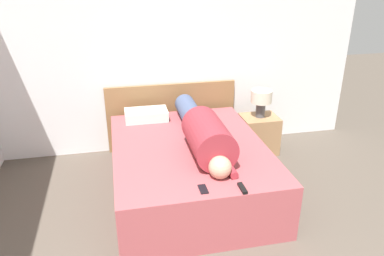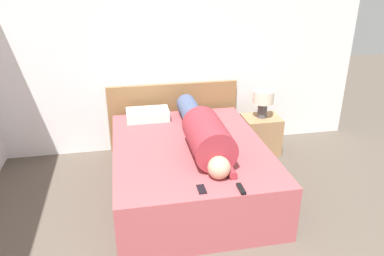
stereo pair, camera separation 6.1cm
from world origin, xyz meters
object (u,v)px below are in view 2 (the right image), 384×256
(table_lamp, at_px, (263,100))
(person_lying, at_px, (204,132))
(bed, at_px, (189,169))
(nightstand, at_px, (260,135))
(pillow_near_headboard, at_px, (148,115))
(tv_remote, at_px, (241,189))
(cell_phone, at_px, (202,189))

(table_lamp, bearing_deg, person_lying, -139.39)
(table_lamp, bearing_deg, bed, -145.35)
(bed, xyz_separation_m, nightstand, (1.05, 0.72, -0.03))
(person_lying, bearing_deg, pillow_near_headboard, 120.12)
(bed, height_order, tv_remote, tv_remote)
(tv_remote, xyz_separation_m, cell_phone, (-0.31, 0.06, -0.01))
(person_lying, distance_m, pillow_near_headboard, 0.96)
(bed, xyz_separation_m, cell_phone, (-0.05, -0.82, 0.28))
(table_lamp, distance_m, person_lying, 1.20)
(nightstand, bearing_deg, pillow_near_headboard, 178.21)
(pillow_near_headboard, bearing_deg, person_lying, -59.88)
(nightstand, bearing_deg, table_lamp, 0.00)
(nightstand, height_order, table_lamp, table_lamp)
(person_lying, bearing_deg, bed, 154.89)
(person_lying, relative_size, pillow_near_headboard, 3.42)
(pillow_near_headboard, distance_m, tv_remote, 1.75)
(table_lamp, relative_size, pillow_near_headboard, 0.70)
(pillow_near_headboard, relative_size, cell_phone, 3.76)
(person_lying, bearing_deg, cell_phone, -103.69)
(nightstand, height_order, cell_phone, cell_phone)
(pillow_near_headboard, relative_size, tv_remote, 3.26)
(person_lying, distance_m, tv_remote, 0.84)
(nightstand, height_order, person_lying, person_lying)
(pillow_near_headboard, xyz_separation_m, cell_phone, (0.30, -1.58, -0.05))
(nightstand, height_order, tv_remote, tv_remote)
(bed, xyz_separation_m, tv_remote, (0.26, -0.88, 0.28))
(table_lamp, xyz_separation_m, cell_phone, (-1.10, -1.54, -0.16))
(bed, bearing_deg, pillow_near_headboard, 114.50)
(person_lying, xyz_separation_m, pillow_near_headboard, (-0.48, 0.83, -0.10))
(bed, bearing_deg, table_lamp, 34.65)
(bed, xyz_separation_m, person_lying, (0.13, -0.06, 0.43))
(cell_phone, bearing_deg, person_lying, 76.31)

